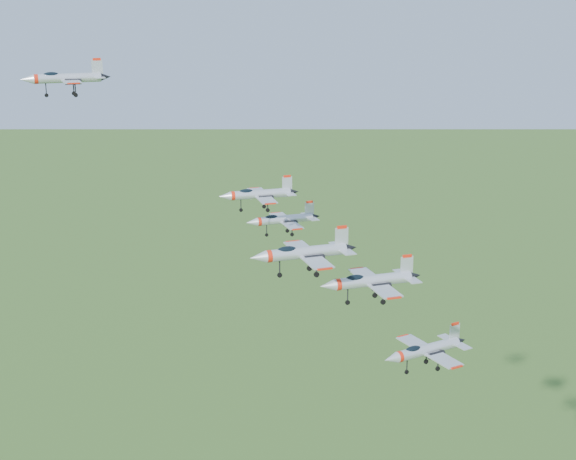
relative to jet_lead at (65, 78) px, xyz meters
name	(u,v)px	position (x,y,z in m)	size (l,w,h in m)	color
jet_lead	(65,78)	(0.00, 0.00, 0.00)	(10.80, 8.89, 2.89)	silver
jet_left_high	(258,194)	(22.14, -7.60, -14.54)	(10.49, 8.66, 2.81)	silver
jet_right_high	(303,252)	(22.92, -22.14, -18.03)	(12.72, 10.44, 3.41)	silver
jet_left_low	(283,219)	(27.22, -2.20, -19.73)	(10.72, 8.80, 2.88)	silver
jet_right_low	(370,281)	(30.70, -23.34, -21.87)	(12.64, 10.38, 3.39)	silver
jet_trail	(425,350)	(43.72, -13.81, -36.59)	(13.88, 11.65, 3.72)	silver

